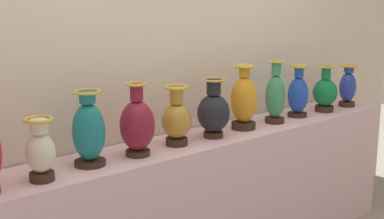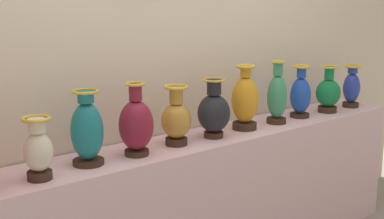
{
  "view_description": "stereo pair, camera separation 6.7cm",
  "coord_description": "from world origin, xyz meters",
  "px_view_note": "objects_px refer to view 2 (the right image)",
  "views": [
    {
      "loc": [
        -1.9,
        -2.23,
        1.67
      ],
      "look_at": [
        0.0,
        0.0,
        1.02
      ],
      "focal_mm": 49.54,
      "sensor_mm": 36.0,
      "label": 1
    },
    {
      "loc": [
        -1.85,
        -2.27,
        1.67
      ],
      "look_at": [
        0.0,
        0.0,
        1.02
      ],
      "focal_mm": 49.54,
      "sensor_mm": 36.0,
      "label": 2
    }
  ],
  "objects_px": {
    "vase_teal": "(87,131)",
    "vase_emerald": "(328,93)",
    "vase_burgundy": "(136,125)",
    "vase_ivory": "(38,150)",
    "vase_jade": "(277,97)",
    "vase_ochre": "(176,119)",
    "vase_cobalt": "(352,87)",
    "vase_sapphire": "(300,95)",
    "vase_amber": "(245,101)",
    "vase_onyx": "(214,112)"
  },
  "relations": [
    {
      "from": "vase_burgundy",
      "to": "vase_cobalt",
      "type": "height_order",
      "value": "vase_burgundy"
    },
    {
      "from": "vase_ivory",
      "to": "vase_onyx",
      "type": "height_order",
      "value": "vase_onyx"
    },
    {
      "from": "vase_emerald",
      "to": "vase_cobalt",
      "type": "xyz_separation_m",
      "value": [
        0.27,
        -0.0,
        0.01
      ]
    },
    {
      "from": "vase_ivory",
      "to": "vase_sapphire",
      "type": "height_order",
      "value": "vase_sapphire"
    },
    {
      "from": "vase_onyx",
      "to": "vase_sapphire",
      "type": "relative_size",
      "value": 0.97
    },
    {
      "from": "vase_onyx",
      "to": "vase_emerald",
      "type": "bearing_deg",
      "value": -0.41
    },
    {
      "from": "vase_burgundy",
      "to": "vase_jade",
      "type": "distance_m",
      "value": 1.08
    },
    {
      "from": "vase_ivory",
      "to": "vase_jade",
      "type": "bearing_deg",
      "value": 1.38
    },
    {
      "from": "vase_amber",
      "to": "vase_emerald",
      "type": "height_order",
      "value": "vase_amber"
    },
    {
      "from": "vase_jade",
      "to": "vase_emerald",
      "type": "height_order",
      "value": "vase_jade"
    },
    {
      "from": "vase_amber",
      "to": "vase_jade",
      "type": "xyz_separation_m",
      "value": [
        0.27,
        -0.02,
        -0.01
      ]
    },
    {
      "from": "vase_amber",
      "to": "vase_emerald",
      "type": "xyz_separation_m",
      "value": [
        0.79,
        -0.03,
        -0.04
      ]
    },
    {
      "from": "vase_jade",
      "to": "vase_emerald",
      "type": "distance_m",
      "value": 0.52
    },
    {
      "from": "vase_ivory",
      "to": "vase_burgundy",
      "type": "bearing_deg",
      "value": 3.31
    },
    {
      "from": "vase_onyx",
      "to": "vase_teal",
      "type": "bearing_deg",
      "value": 179.0
    },
    {
      "from": "vase_sapphire",
      "to": "vase_burgundy",
      "type": "bearing_deg",
      "value": -179.01
    },
    {
      "from": "vase_sapphire",
      "to": "vase_cobalt",
      "type": "bearing_deg",
      "value": -2.92
    },
    {
      "from": "vase_sapphire",
      "to": "vase_emerald",
      "type": "xyz_separation_m",
      "value": [
        0.27,
        -0.02,
        -0.02
      ]
    },
    {
      "from": "vase_burgundy",
      "to": "vase_ochre",
      "type": "relative_size",
      "value": 1.15
    },
    {
      "from": "vase_amber",
      "to": "vase_burgundy",
      "type": "bearing_deg",
      "value": -177.98
    },
    {
      "from": "vase_ochre",
      "to": "vase_amber",
      "type": "xyz_separation_m",
      "value": [
        0.54,
        0.01,
        0.03
      ]
    },
    {
      "from": "vase_onyx",
      "to": "vase_cobalt",
      "type": "xyz_separation_m",
      "value": [
        1.34,
        -0.01,
        -0.0
      ]
    },
    {
      "from": "vase_jade",
      "to": "vase_emerald",
      "type": "xyz_separation_m",
      "value": [
        0.52,
        -0.01,
        -0.03
      ]
    },
    {
      "from": "vase_ivory",
      "to": "vase_teal",
      "type": "height_order",
      "value": "vase_teal"
    },
    {
      "from": "vase_ochre",
      "to": "vase_sapphire",
      "type": "distance_m",
      "value": 1.06
    },
    {
      "from": "vase_amber",
      "to": "vase_jade",
      "type": "bearing_deg",
      "value": -4.45
    },
    {
      "from": "vase_ochre",
      "to": "vase_cobalt",
      "type": "bearing_deg",
      "value": -0.92
    },
    {
      "from": "vase_amber",
      "to": "vase_jade",
      "type": "relative_size",
      "value": 0.99
    },
    {
      "from": "vase_ivory",
      "to": "vase_teal",
      "type": "relative_size",
      "value": 0.78
    },
    {
      "from": "vase_onyx",
      "to": "vase_emerald",
      "type": "xyz_separation_m",
      "value": [
        1.07,
        -0.01,
        -0.01
      ]
    },
    {
      "from": "vase_burgundy",
      "to": "vase_onyx",
      "type": "xyz_separation_m",
      "value": [
        0.54,
        0.01,
        -0.01
      ]
    },
    {
      "from": "vase_sapphire",
      "to": "vase_ochre",
      "type": "bearing_deg",
      "value": -179.89
    },
    {
      "from": "vase_teal",
      "to": "vase_burgundy",
      "type": "relative_size",
      "value": 0.97
    },
    {
      "from": "vase_onyx",
      "to": "vase_cobalt",
      "type": "distance_m",
      "value": 1.34
    },
    {
      "from": "vase_burgundy",
      "to": "vase_teal",
      "type": "bearing_deg",
      "value": 175.61
    },
    {
      "from": "vase_ivory",
      "to": "vase_teal",
      "type": "xyz_separation_m",
      "value": [
        0.27,
        0.05,
        0.03
      ]
    },
    {
      "from": "vase_ochre",
      "to": "vase_teal",
      "type": "bearing_deg",
      "value": -179.98
    },
    {
      "from": "vase_teal",
      "to": "vase_emerald",
      "type": "distance_m",
      "value": 1.88
    },
    {
      "from": "vase_ivory",
      "to": "vase_burgundy",
      "type": "distance_m",
      "value": 0.55
    },
    {
      "from": "vase_burgundy",
      "to": "vase_onyx",
      "type": "bearing_deg",
      "value": 0.7
    },
    {
      "from": "vase_amber",
      "to": "vase_sapphire",
      "type": "relative_size",
      "value": 1.13
    },
    {
      "from": "vase_onyx",
      "to": "vase_amber",
      "type": "relative_size",
      "value": 0.86
    },
    {
      "from": "vase_amber",
      "to": "vase_emerald",
      "type": "distance_m",
      "value": 0.79
    },
    {
      "from": "vase_onyx",
      "to": "vase_sapphire",
      "type": "height_order",
      "value": "vase_sapphire"
    },
    {
      "from": "vase_ochre",
      "to": "vase_amber",
      "type": "relative_size",
      "value": 0.83
    },
    {
      "from": "vase_cobalt",
      "to": "vase_jade",
      "type": "bearing_deg",
      "value": 179.09
    },
    {
      "from": "vase_ochre",
      "to": "vase_jade",
      "type": "xyz_separation_m",
      "value": [
        0.81,
        -0.01,
        0.03
      ]
    },
    {
      "from": "vase_teal",
      "to": "vase_amber",
      "type": "bearing_deg",
      "value": 0.42
    },
    {
      "from": "vase_sapphire",
      "to": "vase_emerald",
      "type": "relative_size",
      "value": 1.09
    },
    {
      "from": "vase_burgundy",
      "to": "vase_ochre",
      "type": "distance_m",
      "value": 0.28
    }
  ]
}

